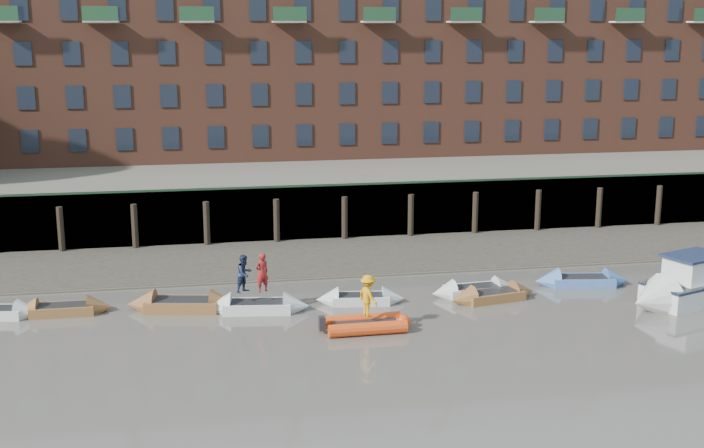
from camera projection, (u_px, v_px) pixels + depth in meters
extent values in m
plane|color=#5C574F|center=(396.00, 389.00, 30.76)|extent=(220.00, 220.00, 0.00)
cube|color=#3D382F|center=(321.00, 258.00, 48.03)|extent=(110.00, 8.00, 0.50)
cube|color=#4C4336|center=(330.00, 275.00, 44.77)|extent=(110.00, 1.60, 0.10)
cube|color=#2D2A26|center=(309.00, 213.00, 51.89)|extent=(110.00, 0.80, 3.20)
cylinder|color=black|center=(61.00, 230.00, 48.86)|extent=(0.36, 0.36, 2.60)
cylinder|color=black|center=(135.00, 227.00, 49.56)|extent=(0.36, 0.36, 2.60)
cylinder|color=black|center=(207.00, 224.00, 50.27)|extent=(0.36, 0.36, 2.60)
cylinder|color=black|center=(277.00, 221.00, 50.98)|extent=(0.36, 0.36, 2.60)
cylinder|color=black|center=(345.00, 219.00, 51.69)|extent=(0.36, 0.36, 2.60)
cylinder|color=black|center=(411.00, 216.00, 52.40)|extent=(0.36, 0.36, 2.60)
cylinder|color=black|center=(475.00, 213.00, 53.11)|extent=(0.36, 0.36, 2.60)
cylinder|color=black|center=(538.00, 211.00, 53.82)|extent=(0.36, 0.36, 2.60)
cylinder|color=black|center=(599.00, 208.00, 54.52)|extent=(0.36, 0.36, 2.60)
cylinder|color=black|center=(658.00, 206.00, 55.23)|extent=(0.36, 0.36, 2.60)
cube|color=#264C2D|center=(310.00, 186.00, 51.24)|extent=(110.00, 0.06, 0.10)
cube|color=#5E594D|center=(284.00, 175.00, 64.94)|extent=(110.00, 28.00, 3.20)
cube|color=brown|center=(281.00, 70.00, 64.21)|extent=(80.00, 10.00, 12.00)
cube|color=black|center=(30.00, 141.00, 57.32)|extent=(1.10, 0.12, 1.50)
cube|color=black|center=(78.00, 140.00, 57.85)|extent=(1.10, 0.12, 1.50)
cube|color=black|center=(125.00, 139.00, 58.38)|extent=(1.10, 0.12, 1.50)
cube|color=black|center=(171.00, 138.00, 58.91)|extent=(1.10, 0.12, 1.50)
cube|color=black|center=(216.00, 137.00, 59.44)|extent=(1.10, 0.12, 1.50)
cube|color=black|center=(261.00, 136.00, 59.97)|extent=(1.10, 0.12, 1.50)
cube|color=black|center=(304.00, 135.00, 60.51)|extent=(1.10, 0.12, 1.50)
cube|color=black|center=(347.00, 134.00, 61.04)|extent=(1.10, 0.12, 1.50)
cube|color=black|center=(390.00, 133.00, 61.57)|extent=(1.10, 0.12, 1.50)
cube|color=black|center=(431.00, 132.00, 62.10)|extent=(1.10, 0.12, 1.50)
cube|color=black|center=(472.00, 131.00, 62.63)|extent=(1.10, 0.12, 1.50)
cube|color=black|center=(512.00, 130.00, 63.16)|extent=(1.10, 0.12, 1.50)
cube|color=black|center=(551.00, 130.00, 63.69)|extent=(1.10, 0.12, 1.50)
cube|color=black|center=(590.00, 129.00, 64.23)|extent=(1.10, 0.12, 1.50)
cube|color=black|center=(628.00, 128.00, 64.76)|extent=(1.10, 0.12, 1.50)
cube|color=black|center=(666.00, 127.00, 65.29)|extent=(1.10, 0.12, 1.50)
cube|color=black|center=(703.00, 126.00, 65.82)|extent=(1.10, 0.12, 1.50)
cube|color=black|center=(26.00, 98.00, 56.70)|extent=(1.10, 0.12, 1.50)
cube|color=black|center=(75.00, 97.00, 57.23)|extent=(1.10, 0.12, 1.50)
cube|color=black|center=(122.00, 97.00, 57.76)|extent=(1.10, 0.12, 1.50)
cube|color=black|center=(169.00, 96.00, 58.29)|extent=(1.10, 0.12, 1.50)
cube|color=black|center=(215.00, 95.00, 58.82)|extent=(1.10, 0.12, 1.50)
cube|color=black|center=(260.00, 95.00, 59.36)|extent=(1.10, 0.12, 1.50)
cube|color=black|center=(304.00, 94.00, 59.89)|extent=(1.10, 0.12, 1.50)
cube|color=black|center=(347.00, 93.00, 60.42)|extent=(1.10, 0.12, 1.50)
cube|color=black|center=(390.00, 93.00, 60.95)|extent=(1.10, 0.12, 1.50)
cube|color=black|center=(432.00, 92.00, 61.48)|extent=(1.10, 0.12, 1.50)
cube|color=black|center=(473.00, 92.00, 62.01)|extent=(1.10, 0.12, 1.50)
cube|color=black|center=(513.00, 91.00, 62.54)|extent=(1.10, 0.12, 1.50)
cube|color=black|center=(553.00, 91.00, 63.08)|extent=(1.10, 0.12, 1.50)
cube|color=black|center=(592.00, 90.00, 63.61)|extent=(1.10, 0.12, 1.50)
cube|color=black|center=(631.00, 89.00, 64.14)|extent=(1.10, 0.12, 1.50)
cube|color=black|center=(669.00, 89.00, 64.67)|extent=(1.10, 0.12, 1.50)
cube|color=black|center=(23.00, 54.00, 56.08)|extent=(1.10, 0.12, 1.50)
cube|color=black|center=(72.00, 53.00, 56.61)|extent=(1.10, 0.12, 1.50)
cube|color=black|center=(120.00, 53.00, 57.14)|extent=(1.10, 0.12, 1.50)
cube|color=black|center=(167.00, 53.00, 57.67)|extent=(1.10, 0.12, 1.50)
cube|color=black|center=(213.00, 53.00, 58.21)|extent=(1.10, 0.12, 1.50)
cube|color=black|center=(259.00, 52.00, 58.74)|extent=(1.10, 0.12, 1.50)
cube|color=black|center=(303.00, 52.00, 59.27)|extent=(1.10, 0.12, 1.50)
cube|color=black|center=(347.00, 52.00, 59.80)|extent=(1.10, 0.12, 1.50)
cube|color=black|center=(390.00, 52.00, 60.33)|extent=(1.10, 0.12, 1.50)
cube|color=black|center=(433.00, 51.00, 60.86)|extent=(1.10, 0.12, 1.50)
cube|color=black|center=(474.00, 51.00, 61.39)|extent=(1.10, 0.12, 1.50)
cube|color=black|center=(515.00, 51.00, 61.93)|extent=(1.10, 0.12, 1.50)
cube|color=black|center=(555.00, 51.00, 62.46)|extent=(1.10, 0.12, 1.50)
cube|color=black|center=(595.00, 51.00, 62.99)|extent=(1.10, 0.12, 1.50)
cube|color=black|center=(634.00, 50.00, 63.52)|extent=(1.10, 0.12, 1.50)
cube|color=black|center=(672.00, 50.00, 64.05)|extent=(1.10, 0.12, 1.50)
cube|color=black|center=(19.00, 8.00, 55.46)|extent=(1.10, 0.12, 1.50)
cube|color=black|center=(69.00, 9.00, 55.99)|extent=(1.10, 0.12, 1.50)
cube|color=black|center=(117.00, 9.00, 56.52)|extent=(1.10, 0.12, 1.50)
cube|color=black|center=(165.00, 9.00, 57.05)|extent=(1.10, 0.12, 1.50)
cube|color=black|center=(212.00, 9.00, 57.59)|extent=(1.10, 0.12, 1.50)
cube|color=black|center=(258.00, 9.00, 58.12)|extent=(1.10, 0.12, 1.50)
cube|color=black|center=(303.00, 9.00, 58.65)|extent=(1.10, 0.12, 1.50)
cube|color=black|center=(347.00, 9.00, 59.18)|extent=(1.10, 0.12, 1.50)
cube|color=black|center=(391.00, 10.00, 59.71)|extent=(1.10, 0.12, 1.50)
cube|color=black|center=(433.00, 10.00, 60.24)|extent=(1.10, 0.12, 1.50)
cube|color=black|center=(475.00, 10.00, 60.78)|extent=(1.10, 0.12, 1.50)
cube|color=black|center=(517.00, 10.00, 61.31)|extent=(1.10, 0.12, 1.50)
cube|color=black|center=(557.00, 10.00, 61.84)|extent=(1.10, 0.12, 1.50)
cube|color=black|center=(597.00, 10.00, 62.37)|extent=(1.10, 0.12, 1.50)
cube|color=black|center=(636.00, 10.00, 62.90)|extent=(1.10, 0.12, 1.50)
cube|color=black|center=(675.00, 11.00, 63.43)|extent=(1.10, 0.12, 1.50)
cone|color=silver|center=(29.00, 313.00, 38.23)|extent=(1.25, 1.38, 1.21)
cube|color=brown|center=(63.00, 309.00, 38.64)|extent=(2.73, 1.25, 0.42)
cone|color=brown|center=(100.00, 307.00, 38.91)|extent=(1.07, 1.23, 1.23)
cone|color=brown|center=(25.00, 311.00, 38.37)|extent=(1.07, 1.23, 1.23)
cube|color=black|center=(63.00, 305.00, 38.60)|extent=(2.27, 0.94, 0.06)
cube|color=brown|center=(183.00, 305.00, 39.18)|extent=(3.42, 2.02, 0.50)
cone|color=brown|center=(225.00, 305.00, 39.17)|extent=(1.50, 1.65, 1.45)
cone|color=brown|center=(141.00, 305.00, 39.19)|extent=(1.50, 1.65, 1.45)
cube|color=black|center=(183.00, 300.00, 39.13)|extent=(2.83, 1.57, 0.06)
cube|color=silver|center=(257.00, 307.00, 38.97)|extent=(3.12, 1.73, 0.46)
cone|color=silver|center=(296.00, 306.00, 39.04)|extent=(1.33, 1.48, 1.34)
cone|color=silver|center=(218.00, 307.00, 38.89)|extent=(1.33, 1.48, 1.34)
cube|color=black|center=(257.00, 302.00, 38.92)|extent=(2.59, 1.33, 0.06)
cube|color=silver|center=(360.00, 299.00, 40.14)|extent=(2.73, 1.50, 0.41)
cone|color=silver|center=(394.00, 298.00, 40.22)|extent=(1.16, 1.30, 1.17)
cone|color=silver|center=(327.00, 300.00, 40.06)|extent=(1.16, 1.30, 1.17)
cube|color=black|center=(360.00, 295.00, 40.10)|extent=(2.26, 1.15, 0.06)
cube|color=silver|center=(475.00, 290.00, 41.41)|extent=(2.85, 1.49, 0.43)
cone|color=silver|center=(506.00, 288.00, 41.84)|extent=(1.18, 1.33, 1.24)
cone|color=silver|center=(443.00, 293.00, 40.99)|extent=(1.18, 1.33, 1.24)
cube|color=black|center=(475.00, 286.00, 41.37)|extent=(2.37, 1.14, 0.06)
cube|color=brown|center=(493.00, 296.00, 40.59)|extent=(2.96, 1.76, 0.43)
cone|color=brown|center=(523.00, 292.00, 41.17)|extent=(1.30, 1.43, 1.25)
cone|color=brown|center=(462.00, 300.00, 40.01)|extent=(1.30, 1.43, 1.25)
cube|color=black|center=(493.00, 292.00, 40.54)|extent=(2.44, 1.36, 0.06)
cube|color=#4670B3|center=(582.00, 281.00, 42.86)|extent=(3.14, 1.78, 0.46)
cone|color=#4670B3|center=(617.00, 281.00, 42.90)|extent=(1.35, 1.50, 1.34)
cone|color=#4670B3|center=(547.00, 281.00, 42.81)|extent=(1.35, 1.50, 1.34)
cube|color=black|center=(582.00, 277.00, 42.81)|extent=(2.60, 1.37, 0.06)
cylinder|color=#E14313|center=(362.00, 320.00, 37.11)|extent=(3.27, 0.59, 0.54)
cylinder|color=#E14313|center=(368.00, 329.00, 36.02)|extent=(3.27, 0.59, 0.54)
sphere|color=#E14313|center=(403.00, 322.00, 36.88)|extent=(0.62, 0.62, 0.62)
cube|color=black|center=(365.00, 324.00, 36.57)|extent=(2.73, 0.97, 0.19)
cube|color=silver|center=(698.00, 290.00, 40.56)|extent=(5.92, 3.98, 1.00)
cone|color=silver|center=(650.00, 300.00, 38.97)|extent=(2.52, 2.74, 2.23)
cube|color=#19233F|center=(699.00, 280.00, 40.46)|extent=(5.93, 4.02, 0.12)
cube|color=silver|center=(694.00, 269.00, 40.11)|extent=(2.77, 2.37, 1.12)
cube|color=#19233F|center=(695.00, 256.00, 39.97)|extent=(3.16, 2.70, 0.11)
imported|color=maroon|center=(262.00, 272.00, 38.70)|extent=(0.76, 0.65, 1.76)
imported|color=#19233F|center=(245.00, 274.00, 38.65)|extent=(1.04, 1.03, 1.70)
imported|color=orange|center=(368.00, 296.00, 36.39)|extent=(1.05, 1.32, 1.78)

